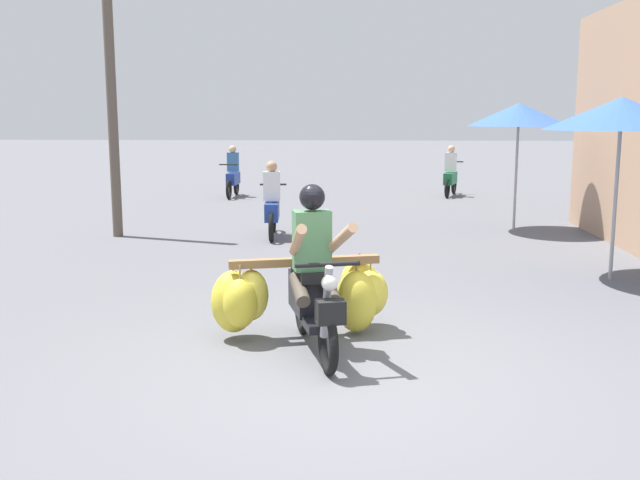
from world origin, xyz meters
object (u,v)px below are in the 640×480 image
utility_pole (111,84)px  market_umbrella_further_along (621,114)px  motorbike_distant_ahead_right (233,176)px  market_umbrella_near_shop (519,115)px  motorbike_main_loaded (307,291)px  motorbike_distant_ahead_left (451,176)px  motorbike_distant_far_ahead (272,207)px

utility_pole → market_umbrella_further_along: bearing=-21.8°
motorbike_distant_ahead_right → market_umbrella_near_shop: bearing=-41.0°
motorbike_distant_ahead_right → utility_pole: bearing=-98.4°
market_umbrella_near_shop → market_umbrella_further_along: 4.21m
motorbike_main_loaded → utility_pole: utility_pole is taller
motorbike_distant_ahead_left → motorbike_distant_ahead_right: bearing=-175.5°
motorbike_distant_ahead_left → motorbike_distant_far_ahead: 8.21m
motorbike_main_loaded → motorbike_distant_far_ahead: (-1.08, 6.07, 0.07)m
motorbike_distant_far_ahead → market_umbrella_near_shop: bearing=12.8°
motorbike_main_loaded → motorbike_distant_far_ahead: 6.17m
motorbike_main_loaded → motorbike_distant_ahead_left: size_ratio=1.25×
motorbike_distant_far_ahead → utility_pole: size_ratio=0.29×
market_umbrella_near_shop → market_umbrella_further_along: size_ratio=1.00×
motorbike_distant_far_ahead → motorbike_distant_ahead_right: bearing=105.8°
motorbike_distant_far_ahead → market_umbrella_near_shop: market_umbrella_near_shop is taller
market_umbrella_near_shop → market_umbrella_further_along: (0.43, -4.19, 0.01)m
motorbike_main_loaded → utility_pole: size_ratio=0.36×
motorbike_distant_ahead_left → market_umbrella_further_along: size_ratio=0.65×
motorbike_distant_ahead_left → motorbike_distant_far_ahead: size_ratio=0.97×
motorbike_main_loaded → motorbike_distant_ahead_left: (3.00, 13.20, 0.07)m
motorbike_main_loaded → market_umbrella_further_along: bearing=36.7°
motorbike_distant_ahead_right → utility_pole: 7.08m
motorbike_main_loaded → motorbike_distant_ahead_right: (-2.97, 12.73, 0.07)m
motorbike_distant_ahead_left → market_umbrella_near_shop: bearing=-85.4°
market_umbrella_near_shop → market_umbrella_further_along: market_umbrella_further_along is taller
motorbike_distant_ahead_left → motorbike_distant_far_ahead: same height
motorbike_main_loaded → market_umbrella_near_shop: market_umbrella_near_shop is taller
market_umbrella_near_shop → utility_pole: utility_pole is taller
market_umbrella_near_shop → utility_pole: 7.53m
motorbike_main_loaded → market_umbrella_near_shop: size_ratio=0.81×
motorbike_main_loaded → motorbike_distant_far_ahead: bearing=100.1°
motorbike_distant_ahead_right → market_umbrella_near_shop: size_ratio=0.66×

